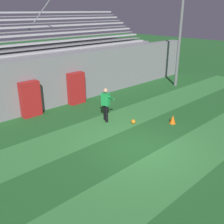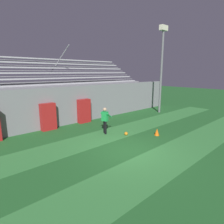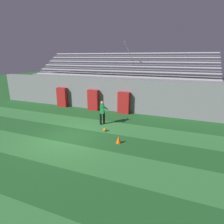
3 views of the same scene
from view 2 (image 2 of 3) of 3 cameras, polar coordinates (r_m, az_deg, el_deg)
ground_plane at (r=9.50m, az=4.97°, el=-11.67°), size 80.00×80.00×0.00m
turf_stripe_mid at (r=8.52m, az=13.97°, el=-14.88°), size 28.00×2.12×0.01m
turf_stripe_far at (r=11.20m, az=-4.47°, el=-7.87°), size 28.00×2.12×0.01m
back_wall at (r=14.14m, az=-14.63°, el=1.83°), size 24.00×0.60×2.80m
padding_pillar_gate_left at (r=13.15m, az=-18.87°, el=-1.39°), size 0.98×0.44×1.81m
padding_pillar_gate_right at (r=14.48m, az=-8.51°, el=0.32°), size 0.98×0.44×1.81m
bleacher_stand at (r=16.53m, az=-19.03°, el=3.39°), size 18.00×4.75×5.83m
floodlight_pole at (r=18.36m, az=14.98°, el=15.34°), size 0.90×0.36×7.87m
goalkeeper at (r=11.73m, az=-2.14°, el=-2.06°), size 0.62×0.68×1.67m
soccer_ball at (r=11.61m, az=4.31°, el=-6.58°), size 0.22×0.22×0.22m
traffic_cone at (r=11.87m, az=13.52°, el=-5.96°), size 0.30×0.30×0.42m
water_bottle at (r=13.96m, az=-2.20°, el=-3.30°), size 0.07×0.07×0.24m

